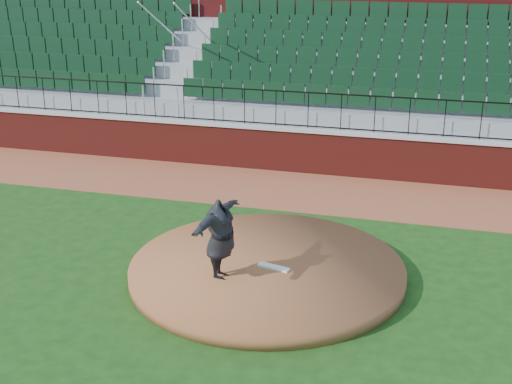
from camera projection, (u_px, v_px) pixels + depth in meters
The scene contains 10 objects.
ground at pixel (236, 280), 13.46m from camera, with size 90.00×90.00×0.00m, color #173E11.
warning_track at pixel (295, 190), 18.36m from camera, with size 34.00×3.20×0.01m, color brown.
field_wall at pixel (307, 152), 19.61m from camera, with size 34.00×0.35×1.20m, color maroon.
wall_cap at pixel (308, 129), 19.39m from camera, with size 34.00×0.45×0.10m, color #B7B7B7.
wall_railing at pixel (308, 110), 19.20m from camera, with size 34.00×0.05×1.00m, color black, non-canonical shape.
seating_stands at pixel (326, 75), 21.50m from camera, with size 34.00×5.10×4.60m, color gray, non-canonical shape.
concourse_wall at pixel (340, 48), 23.89m from camera, with size 34.00×0.50×5.50m, color maroon.
pitchers_mound at pixel (267, 270), 13.59m from camera, with size 5.41×5.41×0.25m, color brown.
pitching_rubber at pixel (274, 267), 13.38m from camera, with size 0.64×0.16×0.04m, color white.
pitcher at pixel (220, 239), 12.78m from camera, with size 1.92×0.52×1.56m, color black.
Camera 1 is at (3.57, -11.54, 6.20)m, focal length 48.45 mm.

